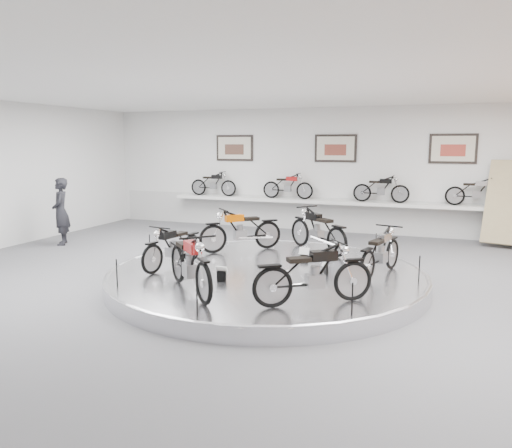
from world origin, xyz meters
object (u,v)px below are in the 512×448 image
at_px(bike_f, 314,274).
at_px(visitor, 61,212).
at_px(bike_a, 381,252).
at_px(bike_b, 318,230).
at_px(display_platform, 266,277).
at_px(shelf, 332,202).
at_px(bike_e, 190,262).
at_px(bike_c, 241,230).
at_px(bike_d, 173,246).

relative_size(bike_f, visitor, 0.91).
height_order(bike_a, bike_b, bike_b).
height_order(display_platform, shelf, shelf).
height_order(bike_f, visitor, visitor).
bearing_deg(bike_e, display_platform, 113.74).
distance_m(shelf, bike_e, 8.35).
height_order(display_platform, bike_c, bike_c).
bearing_deg(bike_a, bike_b, 58.46).
height_order(bike_d, bike_e, bike_e).
relative_size(display_platform, bike_e, 3.52).
relative_size(bike_b, bike_f, 1.04).
relative_size(display_platform, bike_c, 3.63).
relative_size(bike_b, bike_d, 1.15).
xyz_separation_m(shelf, bike_a, (2.21, -6.01, -0.23)).
height_order(shelf, bike_d, bike_d).
bearing_deg(visitor, bike_d, 28.75).
distance_m(bike_d, bike_f, 3.57).
relative_size(shelf, bike_b, 6.16).
xyz_separation_m(bike_c, bike_d, (-0.70, -2.00, -0.06)).
distance_m(bike_b, bike_c, 1.83).
height_order(bike_a, visitor, visitor).
distance_m(bike_b, bike_e, 4.25).
bearing_deg(shelf, visitor, -146.20).
relative_size(bike_c, bike_e, 0.97).
relative_size(display_platform, bike_a, 3.98).
xyz_separation_m(bike_b, bike_f, (0.88, -3.93, -0.02)).
bearing_deg(bike_b, visitor, 40.97).
bearing_deg(display_platform, bike_f, -51.52).
bearing_deg(visitor, bike_e, 22.20).
height_order(display_platform, bike_f, bike_f).
relative_size(bike_b, visitor, 0.94).
bearing_deg(bike_f, display_platform, 92.70).
distance_m(bike_d, visitor, 5.44).
xyz_separation_m(display_platform, bike_a, (2.21, 0.39, 0.62)).
height_order(bike_c, bike_d, bike_c).
distance_m(bike_a, bike_c, 3.59).
bearing_deg(shelf, bike_e, -94.95).
bearing_deg(visitor, shelf, 87.69).
distance_m(display_platform, bike_d, 2.04).
bearing_deg(display_platform, shelf, 90.00).
height_order(bike_d, visitor, visitor).
bearing_deg(bike_a, bike_f, 175.00).
bearing_deg(display_platform, bike_d, -166.18).
distance_m(shelf, visitor, 8.19).
bearing_deg(display_platform, bike_b, 75.77).
bearing_deg(bike_d, bike_b, 147.45).
bearing_deg(bike_b, bike_d, 85.62).
height_order(display_platform, visitor, visitor).
height_order(display_platform, bike_a, bike_a).
xyz_separation_m(bike_a, bike_c, (-3.40, 1.15, 0.05)).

